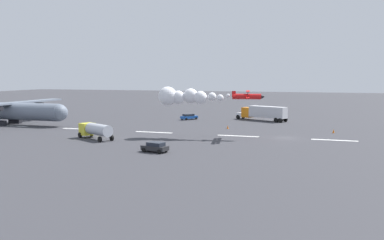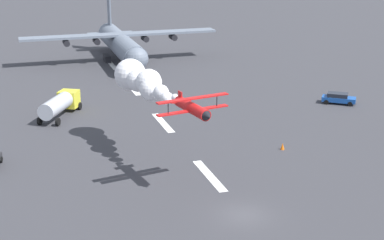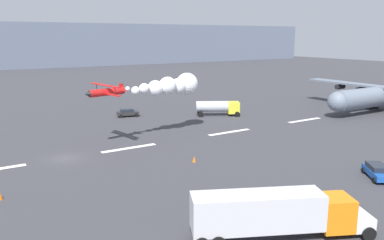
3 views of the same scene
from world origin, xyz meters
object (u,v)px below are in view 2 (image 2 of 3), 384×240
Objects in this scene: cargo_transport_plane at (122,44)px; traffic_cone_far at (282,146)px; fuel_tanker_truck at (60,104)px; followme_car_yellow at (338,98)px; stunt_biplane_red at (143,82)px.

cargo_transport_plane is 50.04m from traffic_cone_far.
followme_car_yellow is (-5.68, -37.42, -0.92)m from fuel_tanker_truck.
fuel_tanker_truck is 1.78× the size of followme_car_yellow.
cargo_transport_plane reaches higher than traffic_cone_far.
traffic_cone_far is at bearing 132.05° from followme_car_yellow.
fuel_tanker_truck is at bearing 81.37° from followme_car_yellow.
stunt_biplane_red is at bearing 107.00° from followme_car_yellow.
stunt_biplane_red is at bearing 171.68° from cargo_transport_plane.
stunt_biplane_red reaches higher than fuel_tanker_truck.
stunt_biplane_red reaches higher than followme_car_yellow.
followme_car_yellow is at bearing -47.95° from traffic_cone_far.
stunt_biplane_red is at bearing 71.55° from traffic_cone_far.
cargo_transport_plane is 7.50× the size of followme_car_yellow.
fuel_tanker_truck is (-29.73, 14.12, -1.65)m from cargo_transport_plane.
traffic_cone_far is (-19.59, -22.00, -1.36)m from fuel_tanker_truck.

